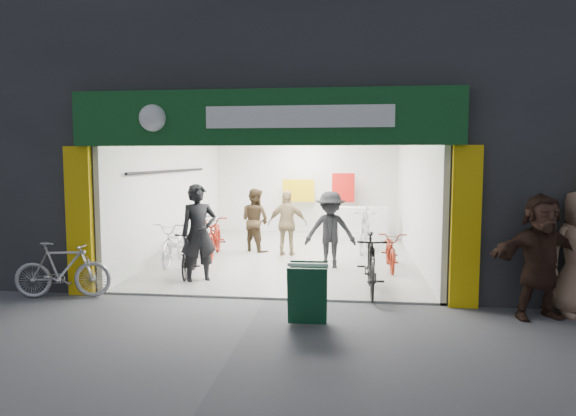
% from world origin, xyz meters
% --- Properties ---
extents(ground, '(60.00, 60.00, 0.00)m').
position_xyz_m(ground, '(0.00, 0.00, 0.00)').
color(ground, '#56565B').
rests_on(ground, ground).
extents(building, '(17.00, 10.27, 8.00)m').
position_xyz_m(building, '(0.91, 4.99, 4.31)').
color(building, '#232326').
rests_on(building, ground).
extents(bike_left_front, '(0.82, 1.94, 0.99)m').
position_xyz_m(bike_left_front, '(-2.50, 2.64, 0.50)').
color(bike_left_front, silver).
rests_on(bike_left_front, ground).
extents(bike_left_midfront, '(0.66, 1.66, 0.97)m').
position_xyz_m(bike_left_midfront, '(-1.80, 1.55, 0.49)').
color(bike_left_midfront, black).
rests_on(bike_left_midfront, ground).
extents(bike_left_midback, '(0.97, 2.10, 1.06)m').
position_xyz_m(bike_left_midback, '(-1.80, 3.49, 0.53)').
color(bike_left_midback, maroon).
rests_on(bike_left_midback, ground).
extents(bike_left_back, '(0.60, 1.77, 1.05)m').
position_xyz_m(bike_left_back, '(-2.17, 4.29, 0.52)').
color(bike_left_back, silver).
rests_on(bike_left_back, ground).
extents(bike_right_front, '(0.52, 1.78, 1.07)m').
position_xyz_m(bike_right_front, '(1.80, 0.60, 0.53)').
color(bike_right_front, black).
rests_on(bike_right_front, ground).
extents(bike_right_mid, '(0.59, 1.64, 0.86)m').
position_xyz_m(bike_right_mid, '(2.30, 2.63, 0.43)').
color(bike_right_mid, maroon).
rests_on(bike_right_mid, ground).
extents(bike_right_back, '(0.80, 1.96, 1.14)m').
position_xyz_m(bike_right_back, '(1.80, 4.69, 0.57)').
color(bike_right_back, '#AFB0B4').
rests_on(bike_right_back, ground).
extents(parked_bike, '(1.68, 0.77, 0.98)m').
position_xyz_m(parked_bike, '(-3.46, -0.30, 0.49)').
color(parked_bike, '#ABABB0').
rests_on(parked_bike, ground).
extents(customer_a, '(0.83, 0.75, 1.91)m').
position_xyz_m(customer_a, '(-1.46, 1.06, 0.95)').
color(customer_a, black).
rests_on(customer_a, ground).
extents(customer_b, '(1.00, 0.93, 1.64)m').
position_xyz_m(customer_b, '(-0.99, 4.38, 0.82)').
color(customer_b, '#3E2E1C').
rests_on(customer_b, ground).
extents(customer_c, '(1.12, 0.68, 1.69)m').
position_xyz_m(customer_c, '(1.01, 2.54, 0.85)').
color(customer_c, black).
rests_on(customer_c, ground).
extents(customer_d, '(0.96, 0.42, 1.63)m').
position_xyz_m(customer_d, '(-0.08, 3.85, 0.81)').
color(customer_d, '#978058').
rests_on(customer_d, ground).
extents(pedestrian_far, '(1.82, 0.97, 1.88)m').
position_xyz_m(pedestrian_far, '(4.25, -0.50, 0.94)').
color(pedestrian_far, '#362118').
rests_on(pedestrian_far, ground).
extents(sandwich_board, '(0.59, 0.58, 0.86)m').
position_xyz_m(sandwich_board, '(0.83, -1.19, 0.47)').
color(sandwich_board, '#0E3B22').
rests_on(sandwich_board, ground).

